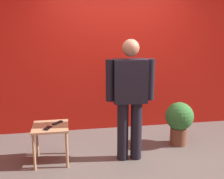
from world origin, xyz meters
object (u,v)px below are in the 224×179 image
tv_remote (58,123)px  potted_plant (179,120)px  standing_person (130,94)px  side_table (51,132)px  cell_phone (48,128)px

tv_remote → potted_plant: 1.88m
standing_person → side_table: (-1.08, 0.10, -0.50)m
side_table → potted_plant: (1.96, 0.25, -0.03)m
standing_person → cell_phone: bearing=-179.6°
standing_person → side_table: standing_person is taller
standing_person → potted_plant: bearing=21.2°
cell_phone → potted_plant: (1.99, 0.35, -0.12)m
side_table → cell_phone: 0.14m
standing_person → tv_remote: bearing=170.3°
standing_person → potted_plant: 1.09m
side_table → potted_plant: 1.98m
side_table → tv_remote: (0.09, 0.07, 0.10)m
tv_remote → cell_phone: bearing=-81.8°
standing_person → side_table: 1.20m
cell_phone → tv_remote: (0.13, 0.18, 0.01)m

